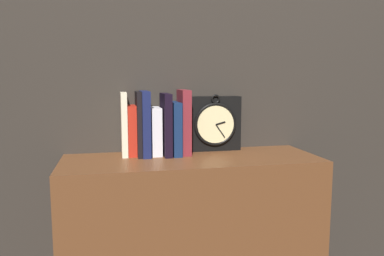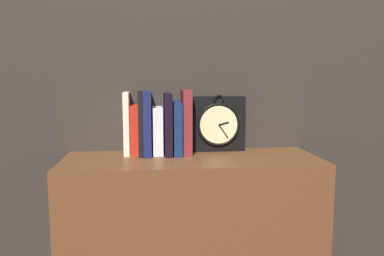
% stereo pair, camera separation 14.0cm
% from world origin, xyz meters
% --- Properties ---
extents(wall_back, '(6.00, 0.05, 2.60)m').
position_xyz_m(wall_back, '(0.00, 0.20, 1.30)').
color(wall_back, '#2D2823').
rests_on(wall_back, ground_plane).
extents(bookshelf, '(0.97, 0.35, 0.75)m').
position_xyz_m(bookshelf, '(0.00, 0.00, 0.38)').
color(bookshelf, brown).
rests_on(bookshelf, ground_plane).
extents(clock, '(0.23, 0.07, 0.24)m').
position_xyz_m(clock, '(0.12, 0.13, 0.87)').
color(clock, black).
rests_on(clock, bookshelf).
extents(book_slot0_cream, '(0.02, 0.12, 0.25)m').
position_xyz_m(book_slot0_cream, '(-0.25, 0.10, 0.88)').
color(book_slot0_cream, beige).
rests_on(book_slot0_cream, bookshelf).
extents(book_slot1_red, '(0.03, 0.11, 0.20)m').
position_xyz_m(book_slot1_red, '(-0.22, 0.11, 0.85)').
color(book_slot1_red, '#B52315').
rests_on(book_slot1_red, bookshelf).
extents(book_slot2_black, '(0.02, 0.14, 0.25)m').
position_xyz_m(book_slot2_black, '(-0.19, 0.09, 0.88)').
color(book_slot2_black, black).
rests_on(book_slot2_black, bookshelf).
extents(book_slot3_navy, '(0.03, 0.15, 0.25)m').
position_xyz_m(book_slot3_navy, '(-0.17, 0.09, 0.88)').
color(book_slot3_navy, '#131B47').
rests_on(book_slot3_navy, bookshelf).
extents(book_slot4_white, '(0.04, 0.13, 0.19)m').
position_xyz_m(book_slot4_white, '(-0.13, 0.10, 0.85)').
color(book_slot4_white, silver).
rests_on(book_slot4_white, bookshelf).
extents(book_slot5_black, '(0.03, 0.16, 0.24)m').
position_xyz_m(book_slot5_black, '(-0.09, 0.09, 0.88)').
color(book_slot5_black, black).
rests_on(book_slot5_black, bookshelf).
extents(book_slot6_navy, '(0.03, 0.16, 0.21)m').
position_xyz_m(book_slot6_navy, '(-0.05, 0.09, 0.86)').
color(book_slot6_navy, '#10244B').
rests_on(book_slot6_navy, bookshelf).
extents(book_slot7_maroon, '(0.03, 0.14, 0.26)m').
position_xyz_m(book_slot7_maroon, '(-0.01, 0.09, 0.88)').
color(book_slot7_maroon, maroon).
rests_on(book_slot7_maroon, bookshelf).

